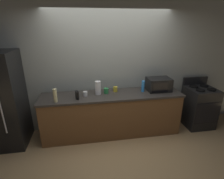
{
  "coord_description": "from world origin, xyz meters",
  "views": [
    {
      "loc": [
        -0.54,
        -2.83,
        2.22
      ],
      "look_at": [
        0.0,
        0.4,
        1.0
      ],
      "focal_mm": 28.23,
      "sensor_mm": 36.0,
      "label": 1
    }
  ],
  "objects": [
    {
      "name": "microwave",
      "position": [
        1.0,
        0.45,
        1.04
      ],
      "size": [
        0.48,
        0.35,
        0.27
      ],
      "color": "black",
      "rests_on": "counter_run"
    },
    {
      "name": "paper_towel_roll",
      "position": [
        -0.27,
        0.45,
        1.04
      ],
      "size": [
        0.12,
        0.12,
        0.27
      ],
      "primitive_type": "cylinder",
      "color": "white",
      "rests_on": "counter_run"
    },
    {
      "name": "ground_plane",
      "position": [
        0.0,
        0.0,
        0.0
      ],
      "size": [
        8.0,
        8.0,
        0.0
      ],
      "primitive_type": "plane",
      "color": "tan"
    },
    {
      "name": "cordless_phone",
      "position": [
        -0.68,
        0.28,
        0.98
      ],
      "size": [
        0.07,
        0.12,
        0.15
      ],
      "primitive_type": "cube",
      "rotation": [
        0.0,
        0.0,
        0.22
      ],
      "color": "black",
      "rests_on": "counter_run"
    },
    {
      "name": "counter_run",
      "position": [
        0.0,
        0.4,
        0.45
      ],
      "size": [
        2.84,
        0.64,
        0.9
      ],
      "color": "brown",
      "rests_on": "ground_plane"
    },
    {
      "name": "mug_white",
      "position": [
        -0.53,
        0.39,
        0.95
      ],
      "size": [
        0.09,
        0.09,
        0.09
      ],
      "primitive_type": "cylinder",
      "color": "white",
      "rests_on": "counter_run"
    },
    {
      "name": "bottle_spray_cleaner",
      "position": [
        0.65,
        0.44,
        1.02
      ],
      "size": [
        0.06,
        0.06,
        0.23
      ],
      "primitive_type": "cylinder",
      "color": "#338CE5",
      "rests_on": "counter_run"
    },
    {
      "name": "mug_yellow",
      "position": [
        0.09,
        0.54,
        0.95
      ],
      "size": [
        0.09,
        0.09,
        0.1
      ],
      "primitive_type": "cylinder",
      "color": "yellow",
      "rests_on": "counter_run"
    },
    {
      "name": "stove_range",
      "position": [
        2.0,
        0.4,
        0.46
      ],
      "size": [
        0.6,
        0.61,
        1.08
      ],
      "color": "black",
      "rests_on": "ground_plane"
    },
    {
      "name": "back_wall",
      "position": [
        0.0,
        0.81,
        1.35
      ],
      "size": [
        6.4,
        0.1,
        2.7
      ],
      "primitive_type": "cube",
      "color": "#9EA399",
      "rests_on": "ground_plane"
    },
    {
      "name": "bottle_hand_soap",
      "position": [
        -1.06,
        0.2,
        1.02
      ],
      "size": [
        0.07,
        0.07,
        0.25
      ],
      "primitive_type": "cylinder",
      "color": "beige",
      "rests_on": "counter_run"
    },
    {
      "name": "refrigerator",
      "position": [
        -2.05,
        0.4,
        0.9
      ],
      "size": [
        0.72,
        0.73,
        1.8
      ],
      "color": "black",
      "rests_on": "ground_plane"
    },
    {
      "name": "mug_green",
      "position": [
        -0.11,
        0.47,
        0.95
      ],
      "size": [
        0.09,
        0.09,
        0.11
      ],
      "primitive_type": "cylinder",
      "color": "#2D8C47",
      "rests_on": "counter_run"
    }
  ]
}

